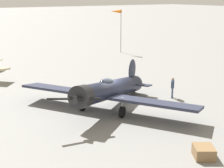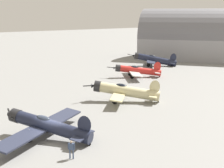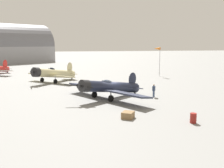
{
  "view_description": "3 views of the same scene",
  "coord_description": "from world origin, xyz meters",
  "px_view_note": "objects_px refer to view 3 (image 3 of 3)",
  "views": [
    {
      "loc": [
        -13.43,
        -19.74,
        8.19
      ],
      "look_at": [
        -0.0,
        0.0,
        1.8
      ],
      "focal_mm": 53.77,
      "sensor_mm": 36.0,
      "label": 1
    },
    {
      "loc": [
        30.2,
        -15.33,
        12.81
      ],
      "look_at": [
        -12.33,
        17.4,
        1.6
      ],
      "focal_mm": 54.56,
      "sensor_mm": 36.0,
      "label": 2
    },
    {
      "loc": [
        -7.28,
        -31.86,
        6.93
      ],
      "look_at": [
        -0.0,
        0.0,
        1.8
      ],
      "focal_mm": 41.43,
      "sensor_mm": 36.0,
      "label": 3
    }
  ],
  "objects_px": {
    "airplane_foreground": "(109,87)",
    "windsock_mast": "(157,50)",
    "airplane_mid_apron": "(53,73)",
    "ground_crew_mechanic": "(154,89)",
    "fuel_drum": "(193,118)",
    "equipment_crate": "(128,115)"
  },
  "relations": [
    {
      "from": "ground_crew_mechanic",
      "to": "equipment_crate",
      "type": "height_order",
      "value": "ground_crew_mechanic"
    },
    {
      "from": "equipment_crate",
      "to": "fuel_drum",
      "type": "relative_size",
      "value": 1.71
    },
    {
      "from": "fuel_drum",
      "to": "windsock_mast",
      "type": "height_order",
      "value": "windsock_mast"
    },
    {
      "from": "airplane_foreground",
      "to": "fuel_drum",
      "type": "bearing_deg",
      "value": 83.44
    },
    {
      "from": "airplane_foreground",
      "to": "windsock_mast",
      "type": "height_order",
      "value": "windsock_mast"
    },
    {
      "from": "ground_crew_mechanic",
      "to": "windsock_mast",
      "type": "distance_m",
      "value": 23.54
    },
    {
      "from": "airplane_mid_apron",
      "to": "fuel_drum",
      "type": "relative_size",
      "value": 10.78
    },
    {
      "from": "airplane_mid_apron",
      "to": "windsock_mast",
      "type": "xyz_separation_m",
      "value": [
        21.91,
        4.54,
        3.96
      ]
    },
    {
      "from": "ground_crew_mechanic",
      "to": "fuel_drum",
      "type": "bearing_deg",
      "value": -46.41
    },
    {
      "from": "ground_crew_mechanic",
      "to": "windsock_mast",
      "type": "height_order",
      "value": "windsock_mast"
    },
    {
      "from": "airplane_foreground",
      "to": "windsock_mast",
      "type": "xyz_separation_m",
      "value": [
        15.06,
        20.63,
        4.12
      ]
    },
    {
      "from": "airplane_foreground",
      "to": "airplane_mid_apron",
      "type": "bearing_deg",
      "value": -96.72
    },
    {
      "from": "airplane_foreground",
      "to": "equipment_crate",
      "type": "distance_m",
      "value": 9.13
    },
    {
      "from": "windsock_mast",
      "to": "fuel_drum",
      "type": "bearing_deg",
      "value": -107.18
    },
    {
      "from": "fuel_drum",
      "to": "airplane_foreground",
      "type": "bearing_deg",
      "value": 113.21
    },
    {
      "from": "equipment_crate",
      "to": "airplane_foreground",
      "type": "bearing_deg",
      "value": 89.13
    },
    {
      "from": "equipment_crate",
      "to": "windsock_mast",
      "type": "relative_size",
      "value": 0.25
    },
    {
      "from": "airplane_mid_apron",
      "to": "ground_crew_mechanic",
      "type": "height_order",
      "value": "airplane_mid_apron"
    },
    {
      "from": "airplane_foreground",
      "to": "ground_crew_mechanic",
      "type": "bearing_deg",
      "value": 144.8
    },
    {
      "from": "ground_crew_mechanic",
      "to": "equipment_crate",
      "type": "distance_m",
      "value": 10.43
    },
    {
      "from": "airplane_mid_apron",
      "to": "ground_crew_mechanic",
      "type": "relative_size",
      "value": 5.61
    },
    {
      "from": "ground_crew_mechanic",
      "to": "windsock_mast",
      "type": "xyz_separation_m",
      "value": [
        9.2,
        21.18,
        4.53
      ]
    }
  ]
}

